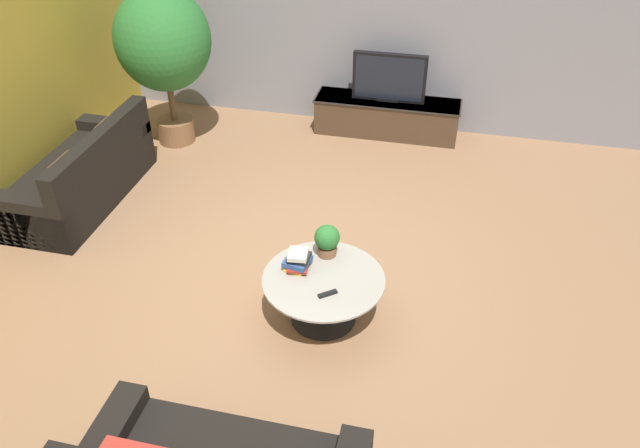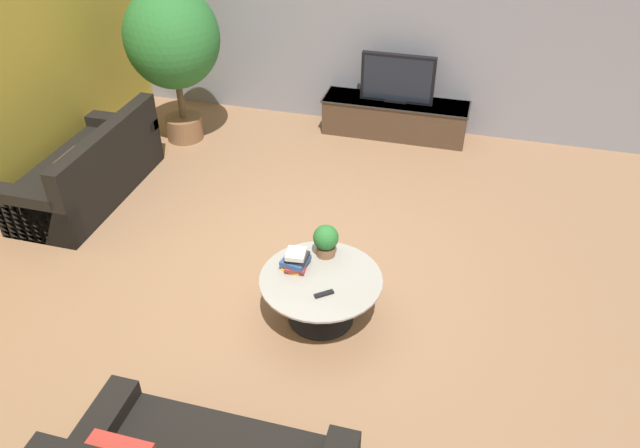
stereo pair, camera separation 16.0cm
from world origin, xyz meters
The scene contains 10 objects.
ground_plane centered at (0.00, 0.00, 0.00)m, with size 24.00×24.00×0.00m, color #8C6647.
back_wall_stone centered at (0.00, 3.26, 1.50)m, with size 7.40×0.12×3.00m, color gray.
media_console centered at (0.36, 2.94, 0.24)m, with size 1.84×0.50×0.46m.
television centered at (0.36, 2.94, 0.76)m, with size 0.91×0.13×0.60m.
coffee_table centered at (0.33, -0.56, 0.31)m, with size 1.01×1.01×0.44m.
couch_by_wall centered at (-2.59, 0.65, 0.29)m, with size 0.84×1.88×0.84m.
potted_palm_tall centered at (-2.19, 2.14, 1.26)m, with size 1.11×1.11×1.90m.
potted_plant_tabletop centered at (0.29, -0.25, 0.59)m, with size 0.22×0.22×0.29m.
book_stack centered at (0.09, -0.48, 0.52)m, with size 0.23×0.25×0.17m.
remote_black centered at (0.40, -0.75, 0.45)m, with size 0.04×0.16×0.02m, color black.
Camera 1 is at (1.18, -4.34, 3.76)m, focal length 35.00 mm.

